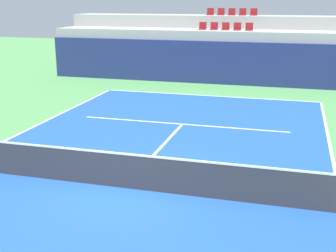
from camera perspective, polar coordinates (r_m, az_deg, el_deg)
The scene contains 11 objects.
ground_plane at distance 11.95m, azimuth -5.68°, elevation -7.86°, with size 80.00×80.00×0.00m, color #4C8C4C.
court_surface at distance 11.95m, azimuth -5.68°, elevation -7.84°, with size 11.00×24.00×0.01m, color #1E4C99.
baseline_far at distance 22.98m, azimuth 5.20°, elevation 3.86°, with size 11.00×0.10×0.00m, color white.
service_line_far at distance 17.71m, azimuth 1.84°, elevation 0.24°, with size 8.26×0.10×0.00m, color white.
centre_service_line at distance 14.76m, azimuth -1.17°, elevation -3.01°, with size 0.10×6.40×0.00m, color white.
back_wall at distance 26.09m, azimuth 6.68°, elevation 7.96°, with size 20.88×0.30×2.44m, color navy.
stands_tier_lower at distance 27.37m, azimuth 7.17°, elevation 8.89°, with size 20.88×2.40×2.98m, color #9E9E99.
stands_tier_upper at distance 29.69m, azimuth 7.92°, elevation 10.15°, with size 20.88×2.40×3.75m, color #9E9E99.
seating_row_lower at distance 27.32m, azimuth 7.32°, elevation 12.28°, with size 3.21×0.44×0.44m.
seating_row_upper at distance 29.66m, azimuth 8.10°, elevation 14.01°, with size 3.21×0.44×0.44m.
tennis_net at distance 11.76m, azimuth -5.75°, elevation -5.59°, with size 11.08×0.08×1.07m.
Camera 1 is at (4.09, -10.15, 4.82)m, focal length 47.94 mm.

